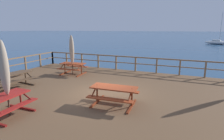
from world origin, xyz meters
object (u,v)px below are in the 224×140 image
(picnic_table_back_left, at_px, (6,101))
(sailboat_distant, at_px, (218,42))
(picnic_table_mid_right, at_px, (10,78))
(patio_umbrella_tall_back_right, at_px, (4,68))
(picnic_table_mid_left, at_px, (73,66))
(picnic_table_back_right, at_px, (114,92))
(patio_umbrella_short_mid, at_px, (72,50))

(picnic_table_back_left, relative_size, sailboat_distant, 0.21)
(picnic_table_mid_right, height_order, patio_umbrella_tall_back_right, patio_umbrella_tall_back_right)
(picnic_table_mid_left, bearing_deg, patio_umbrella_tall_back_right, -76.24)
(picnic_table_back_right, height_order, picnic_table_back_left, same)
(picnic_table_mid_right, height_order, patio_umbrella_short_mid, patio_umbrella_short_mid)
(sailboat_distant, bearing_deg, picnic_table_mid_right, -107.53)
(picnic_table_mid_left, bearing_deg, picnic_table_back_left, -76.78)
(picnic_table_back_right, xyz_separation_m, patio_umbrella_short_mid, (-4.65, 3.71, 1.15))
(picnic_table_back_left, bearing_deg, picnic_table_back_right, 37.29)
(patio_umbrella_short_mid, bearing_deg, patio_umbrella_tall_back_right, -76.26)
(picnic_table_back_left, relative_size, patio_umbrella_short_mid, 0.62)
(picnic_table_back_left, distance_m, sailboat_distant, 50.13)
(picnic_table_mid_right, height_order, picnic_table_mid_left, same)
(patio_umbrella_tall_back_right, bearing_deg, picnic_table_back_left, -126.71)
(patio_umbrella_tall_back_right, distance_m, sailboat_distant, 50.09)
(patio_umbrella_tall_back_right, relative_size, patio_umbrella_short_mid, 1.02)
(picnic_table_back_right, height_order, sailboat_distant, sailboat_distant)
(patio_umbrella_short_mid, xyz_separation_m, sailboat_distant, (13.41, 42.52, -1.91))
(picnic_table_back_left, height_order, sailboat_distant, sailboat_distant)
(picnic_table_mid_left, bearing_deg, sailboat_distant, 72.44)
(patio_umbrella_short_mid, bearing_deg, picnic_table_back_right, -38.60)
(picnic_table_back_right, xyz_separation_m, picnic_table_mid_right, (-5.89, -0.15, 0.01))
(picnic_table_back_left, xyz_separation_m, picnic_table_mid_right, (-2.69, 2.29, 0.02))
(picnic_table_back_left, xyz_separation_m, patio_umbrella_short_mid, (-1.44, 6.15, 1.16))
(picnic_table_mid_left, bearing_deg, picnic_table_back_right, -39.05)
(patio_umbrella_tall_back_right, xyz_separation_m, patio_umbrella_short_mid, (-1.49, 6.09, -0.03))
(patio_umbrella_tall_back_right, height_order, sailboat_distant, sailboat_distant)
(picnic_table_mid_left, relative_size, patio_umbrella_short_mid, 0.66)
(picnic_table_mid_right, bearing_deg, picnic_table_mid_left, 72.74)
(picnic_table_back_left, bearing_deg, sailboat_distant, 76.19)
(picnic_table_mid_right, relative_size, patio_umbrella_tall_back_right, 0.84)
(picnic_table_mid_right, bearing_deg, picnic_table_back_right, 1.47)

